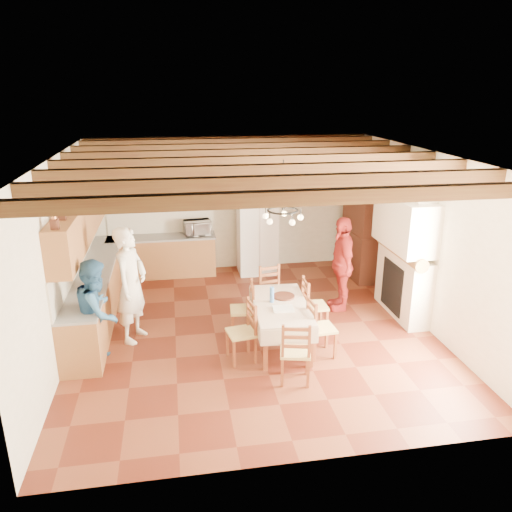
% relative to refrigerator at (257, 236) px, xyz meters
% --- Properties ---
extents(floor, '(6.00, 6.50, 0.02)m').
position_rel_refrigerator_xyz_m(floor, '(-0.55, -2.82, -0.85)').
color(floor, '#521D10').
rests_on(floor, ground).
extents(ceiling, '(6.00, 6.50, 0.02)m').
position_rel_refrigerator_xyz_m(ceiling, '(-0.55, -2.82, 2.17)').
color(ceiling, white).
rests_on(ceiling, ground).
extents(wall_back, '(6.00, 0.02, 3.00)m').
position_rel_refrigerator_xyz_m(wall_back, '(-0.55, 0.44, 0.66)').
color(wall_back, beige).
rests_on(wall_back, ground).
extents(wall_front, '(6.00, 0.02, 3.00)m').
position_rel_refrigerator_xyz_m(wall_front, '(-0.55, -6.08, 0.66)').
color(wall_front, beige).
rests_on(wall_front, ground).
extents(wall_left, '(0.02, 6.50, 3.00)m').
position_rel_refrigerator_xyz_m(wall_left, '(-3.56, -2.82, 0.66)').
color(wall_left, beige).
rests_on(wall_left, ground).
extents(wall_right, '(0.02, 6.50, 3.00)m').
position_rel_refrigerator_xyz_m(wall_right, '(2.46, -2.82, 0.66)').
color(wall_right, beige).
rests_on(wall_right, ground).
extents(ceiling_beams, '(6.00, 6.30, 0.16)m').
position_rel_refrigerator_xyz_m(ceiling_beams, '(-0.55, -2.82, 2.07)').
color(ceiling_beams, '#34190F').
rests_on(ceiling_beams, ground).
extents(lower_cabinets_left, '(0.60, 4.30, 0.86)m').
position_rel_refrigerator_xyz_m(lower_cabinets_left, '(-3.25, -1.77, -0.41)').
color(lower_cabinets_left, brown).
rests_on(lower_cabinets_left, ground).
extents(lower_cabinets_back, '(2.30, 0.60, 0.86)m').
position_rel_refrigerator_xyz_m(lower_cabinets_back, '(-2.10, 0.13, -0.41)').
color(lower_cabinets_back, brown).
rests_on(lower_cabinets_back, ground).
extents(countertop_left, '(0.62, 4.30, 0.04)m').
position_rel_refrigerator_xyz_m(countertop_left, '(-3.25, -1.77, 0.04)').
color(countertop_left, slate).
rests_on(countertop_left, lower_cabinets_left).
extents(countertop_back, '(2.34, 0.62, 0.04)m').
position_rel_refrigerator_xyz_m(countertop_back, '(-2.10, 0.13, 0.04)').
color(countertop_back, slate).
rests_on(countertop_back, lower_cabinets_back).
extents(backsplash_left, '(0.03, 4.30, 0.60)m').
position_rel_refrigerator_xyz_m(backsplash_left, '(-3.54, -1.77, 0.36)').
color(backsplash_left, beige).
rests_on(backsplash_left, ground).
extents(backsplash_back, '(2.30, 0.03, 0.60)m').
position_rel_refrigerator_xyz_m(backsplash_back, '(-2.10, 0.42, 0.36)').
color(backsplash_back, beige).
rests_on(backsplash_back, ground).
extents(upper_cabinets, '(0.35, 4.20, 0.70)m').
position_rel_refrigerator_xyz_m(upper_cabinets, '(-3.38, -1.77, 1.01)').
color(upper_cabinets, brown).
rests_on(upper_cabinets, ground).
extents(fireplace, '(0.56, 1.60, 2.80)m').
position_rel_refrigerator_xyz_m(fireplace, '(2.17, -2.62, 0.56)').
color(fireplace, '#EDE7C8').
rests_on(fireplace, ground).
extents(wall_picture, '(0.34, 0.03, 0.42)m').
position_rel_refrigerator_xyz_m(wall_picture, '(1.00, 0.41, 1.01)').
color(wall_picture, black).
rests_on(wall_picture, ground).
extents(refrigerator, '(0.84, 0.69, 1.69)m').
position_rel_refrigerator_xyz_m(refrigerator, '(0.00, 0.00, 0.00)').
color(refrigerator, white).
rests_on(refrigerator, floor).
extents(hutch, '(0.57, 1.29, 2.31)m').
position_rel_refrigerator_xyz_m(hutch, '(2.20, -0.63, 0.31)').
color(hutch, '#3D1E13').
rests_on(hutch, floor).
extents(dining_table, '(0.93, 1.69, 0.72)m').
position_rel_refrigerator_xyz_m(dining_table, '(-0.19, -3.39, -0.20)').
color(dining_table, beige).
rests_on(dining_table, floor).
extents(chandelier, '(0.47, 0.47, 0.03)m').
position_rel_refrigerator_xyz_m(chandelier, '(-0.19, -3.39, 1.41)').
color(chandelier, black).
rests_on(chandelier, ground).
extents(chair_left_near, '(0.46, 0.48, 0.96)m').
position_rel_refrigerator_xyz_m(chair_left_near, '(-0.89, -3.76, -0.36)').
color(chair_left_near, brown).
rests_on(chair_left_near, floor).
extents(chair_left_far, '(0.43, 0.45, 0.96)m').
position_rel_refrigerator_xyz_m(chair_left_far, '(-0.75, -2.95, -0.36)').
color(chair_left_far, brown).
rests_on(chair_left_far, floor).
extents(chair_right_near, '(0.43, 0.45, 0.96)m').
position_rel_refrigerator_xyz_m(chair_right_near, '(0.36, -3.81, -0.36)').
color(chair_right_near, brown).
rests_on(chair_right_near, floor).
extents(chair_right_far, '(0.40, 0.42, 0.96)m').
position_rel_refrigerator_xyz_m(chair_right_far, '(0.48, -3.00, -0.36)').
color(chair_right_far, brown).
rests_on(chair_right_far, floor).
extents(chair_end_near, '(0.50, 0.48, 0.96)m').
position_rel_refrigerator_xyz_m(chair_end_near, '(-0.21, -4.45, -0.36)').
color(chair_end_near, brown).
rests_on(chair_end_near, floor).
extents(chair_end_far, '(0.49, 0.48, 0.96)m').
position_rel_refrigerator_xyz_m(chair_end_far, '(-0.12, -2.39, -0.36)').
color(chair_end_far, brown).
rests_on(chair_end_far, floor).
extents(person_man, '(0.70, 0.83, 1.93)m').
position_rel_refrigerator_xyz_m(person_man, '(-2.54, -2.78, 0.12)').
color(person_man, white).
rests_on(person_man, floor).
extents(person_woman_blue, '(0.73, 0.88, 1.66)m').
position_rel_refrigerator_xyz_m(person_woman_blue, '(-2.99, -3.47, -0.01)').
color(person_woman_blue, '#2C5B8B').
rests_on(person_woman_blue, floor).
extents(person_woman_red, '(0.53, 1.08, 1.78)m').
position_rel_refrigerator_xyz_m(person_woman_red, '(1.22, -2.18, 0.05)').
color(person_woman_red, maroon).
rests_on(person_woman_red, floor).
extents(microwave, '(0.63, 0.47, 0.32)m').
position_rel_refrigerator_xyz_m(microwave, '(-1.30, 0.13, 0.22)').
color(microwave, silver).
rests_on(microwave, countertop_back).
extents(fridge_vase, '(0.36, 0.36, 0.33)m').
position_rel_refrigerator_xyz_m(fridge_vase, '(-0.10, 0.00, 1.01)').
color(fridge_vase, '#3D1E13').
rests_on(fridge_vase, refrigerator).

